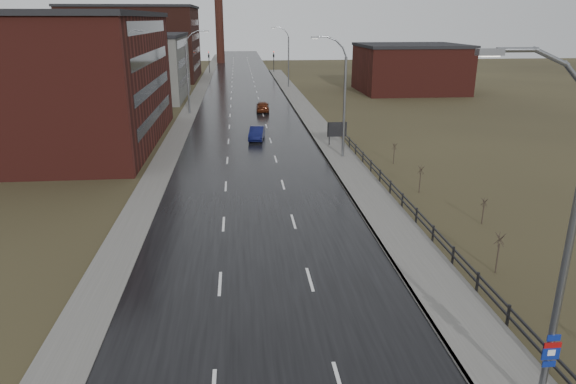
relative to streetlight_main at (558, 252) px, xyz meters
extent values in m
cube|color=black|center=(-8.47, 58.00, -6.03)|extent=(14.00, 300.00, 0.06)
cube|color=#595651|center=(0.13, 33.00, -5.97)|extent=(3.20, 180.00, 0.18)
cube|color=slate|center=(-1.39, 33.00, -5.97)|extent=(0.16, 180.00, 0.18)
cube|color=#595651|center=(-16.67, 58.00, -6.00)|extent=(2.40, 260.00, 0.12)
cube|color=#471914|center=(-29.47, 43.00, 0.44)|extent=(22.00, 28.00, 13.00)
cube|color=black|center=(-29.47, 43.00, 7.19)|extent=(22.44, 28.56, 0.50)
cube|color=black|center=(-18.49, 43.00, -3.06)|extent=(0.06, 22.40, 1.20)
cube|color=black|center=(-18.49, 43.00, -0.06)|extent=(0.06, 22.40, 1.20)
cube|color=black|center=(-18.49, 43.00, 2.94)|extent=(0.06, 22.40, 1.20)
cube|color=black|center=(-18.49, 43.00, 5.94)|extent=(0.06, 22.40, 1.20)
cube|color=slate|center=(-26.47, 76.00, -1.06)|extent=(16.00, 20.00, 10.00)
cube|color=black|center=(-26.47, 76.00, 4.19)|extent=(16.32, 20.40, 0.50)
cube|color=black|center=(-18.49, 76.00, -3.06)|extent=(0.06, 16.00, 1.20)
cube|color=black|center=(-18.49, 76.00, -0.06)|extent=(0.06, 16.00, 1.20)
cube|color=black|center=(-18.49, 76.00, 2.94)|extent=(0.06, 16.00, 1.20)
cube|color=#331611|center=(-31.47, 106.00, 1.44)|extent=(26.00, 24.00, 15.00)
cube|color=black|center=(-31.47, 106.00, 9.19)|extent=(26.52, 24.48, 0.50)
cube|color=black|center=(-18.49, 106.00, -3.06)|extent=(0.06, 19.20, 1.20)
cube|color=black|center=(-18.49, 106.00, -0.06)|extent=(0.06, 19.20, 1.20)
cube|color=black|center=(-18.49, 106.00, 2.94)|extent=(0.06, 19.20, 1.20)
cube|color=black|center=(-18.49, 106.00, 5.94)|extent=(0.06, 19.20, 1.20)
cube|color=#471914|center=(21.83, 80.00, -2.06)|extent=(18.00, 16.00, 8.00)
cube|color=black|center=(21.83, 80.00, 2.19)|extent=(18.36, 16.32, 0.50)
cylinder|color=#331611|center=(-14.47, 148.00, 8.94)|extent=(2.40, 2.40, 30.00)
cylinder|color=slate|center=(0.33, 0.00, -1.06)|extent=(0.24, 0.24, 10.00)
cylinder|color=slate|center=(-0.41, 0.00, 5.22)|extent=(0.91, 0.14, 0.91)
cylinder|color=slate|center=(-1.22, 0.00, 5.76)|extent=(1.12, 0.14, 0.57)
cylinder|color=slate|center=(-2.19, 0.00, 5.95)|extent=(1.15, 0.14, 0.14)
cube|color=slate|center=(-2.94, 0.00, 5.90)|extent=(0.70, 0.28, 0.18)
cube|color=silver|center=(-2.94, 0.00, 5.80)|extent=(0.50, 0.20, 0.04)
cube|color=navy|center=(0.33, -0.12, -3.01)|extent=(0.45, 0.04, 0.22)
cube|color=navy|center=(0.33, -0.12, -3.51)|extent=(0.60, 0.04, 0.65)
cube|color=maroon|center=(0.33, -0.13, -3.28)|extent=(0.60, 0.04, 0.20)
cube|color=navy|center=(0.33, -0.12, -4.01)|extent=(0.45, 0.04, 0.22)
cube|color=silver|center=(0.33, -0.14, -3.56)|extent=(0.26, 0.02, 0.22)
cylinder|color=slate|center=(0.33, 34.00, -1.31)|extent=(0.24, 0.24, 9.50)
cylinder|color=slate|center=(0.16, 34.00, 3.84)|extent=(0.51, 0.14, 0.98)
cylinder|color=slate|center=(-0.32, 34.00, 4.56)|extent=(0.81, 0.14, 0.81)
cylinder|color=slate|center=(-1.03, 34.00, 5.04)|extent=(0.98, 0.14, 0.51)
cylinder|color=slate|center=(-1.87, 34.00, 5.20)|extent=(1.01, 0.14, 0.14)
cube|color=slate|center=(-2.56, 34.00, 5.15)|extent=(0.70, 0.28, 0.18)
cube|color=silver|center=(-2.56, 34.00, 5.05)|extent=(0.50, 0.20, 0.04)
cylinder|color=slate|center=(-16.47, 60.00, -1.31)|extent=(0.24, 0.24, 9.50)
cylinder|color=slate|center=(-16.30, 60.00, 3.84)|extent=(0.51, 0.14, 0.98)
cylinder|color=slate|center=(-15.83, 60.00, 4.56)|extent=(0.81, 0.14, 0.81)
cylinder|color=slate|center=(-15.11, 60.00, 5.04)|extent=(0.98, 0.14, 0.51)
cylinder|color=slate|center=(-14.27, 60.00, 5.20)|extent=(1.01, 0.14, 0.14)
cube|color=slate|center=(-13.59, 60.00, 5.15)|extent=(0.70, 0.28, 0.18)
cube|color=silver|center=(-13.59, 60.00, 5.05)|extent=(0.50, 0.20, 0.04)
cylinder|color=slate|center=(0.33, 88.00, -1.31)|extent=(0.24, 0.24, 9.50)
cylinder|color=slate|center=(0.16, 88.00, 3.84)|extent=(0.51, 0.14, 0.98)
cylinder|color=slate|center=(-0.32, 88.00, 4.56)|extent=(0.81, 0.14, 0.81)
cylinder|color=slate|center=(-1.03, 88.00, 5.04)|extent=(0.98, 0.14, 0.51)
cylinder|color=slate|center=(-1.87, 88.00, 5.20)|extent=(1.01, 0.14, 0.14)
cube|color=slate|center=(-2.56, 88.00, 5.15)|extent=(0.70, 0.28, 0.18)
cube|color=silver|center=(-2.56, 88.00, 5.05)|extent=(0.50, 0.20, 0.04)
cube|color=black|center=(1.83, 2.00, -5.51)|extent=(0.10, 0.10, 1.10)
cube|color=black|center=(1.83, 5.00, -5.51)|extent=(0.10, 0.10, 1.10)
cube|color=black|center=(1.83, 8.00, -5.51)|extent=(0.10, 0.10, 1.10)
cube|color=black|center=(1.83, 11.00, -5.51)|extent=(0.10, 0.10, 1.10)
cube|color=black|center=(1.83, 14.00, -5.51)|extent=(0.10, 0.10, 1.10)
cube|color=black|center=(1.83, 17.00, -5.51)|extent=(0.10, 0.10, 1.10)
cube|color=black|center=(1.83, 20.00, -5.51)|extent=(0.10, 0.10, 1.10)
cube|color=black|center=(1.83, 23.00, -5.51)|extent=(0.10, 0.10, 1.10)
cube|color=black|center=(1.83, 26.00, -5.51)|extent=(0.10, 0.10, 1.10)
cube|color=black|center=(1.83, 29.00, -5.51)|extent=(0.10, 0.10, 1.10)
cube|color=black|center=(1.83, 32.00, -5.51)|extent=(0.10, 0.10, 1.10)
cube|color=black|center=(1.83, 35.00, -5.51)|extent=(0.10, 0.10, 1.10)
cube|color=black|center=(1.83, 38.00, -5.51)|extent=(0.10, 0.10, 1.10)
cube|color=black|center=(1.83, 41.00, -5.51)|extent=(0.10, 0.10, 1.10)
cube|color=black|center=(1.83, 16.50, -5.11)|extent=(0.08, 53.00, 0.10)
cube|color=black|center=(1.83, 16.50, -5.51)|extent=(0.08, 53.00, 0.10)
cylinder|color=#382D23|center=(3.74, 9.87, -5.21)|extent=(0.08, 0.08, 1.69)
cylinder|color=#382D23|center=(3.79, 9.87, -4.11)|extent=(0.04, 0.57, 0.67)
cylinder|color=#382D23|center=(3.76, 9.92, -4.11)|extent=(0.54, 0.22, 0.68)
cylinder|color=#382D23|center=(3.70, 9.90, -4.11)|extent=(0.33, 0.48, 0.69)
cylinder|color=#382D23|center=(3.70, 9.84, -4.11)|extent=(0.33, 0.48, 0.69)
cylinder|color=#382D23|center=(3.76, 9.82, -4.11)|extent=(0.54, 0.22, 0.68)
cylinder|color=#382D23|center=(6.13, 16.53, -5.40)|extent=(0.08, 0.08, 1.31)
cylinder|color=#382D23|center=(6.18, 16.53, -4.55)|extent=(0.04, 0.45, 0.52)
cylinder|color=#382D23|center=(6.14, 16.58, -4.55)|extent=(0.43, 0.18, 0.53)
cylinder|color=#382D23|center=(6.09, 16.56, -4.55)|extent=(0.26, 0.38, 0.54)
cylinder|color=#382D23|center=(6.09, 16.50, -4.55)|extent=(0.26, 0.38, 0.54)
cylinder|color=#382D23|center=(6.14, 16.49, -4.55)|extent=(0.43, 0.18, 0.53)
cylinder|color=#382D23|center=(4.18, 23.14, -5.26)|extent=(0.08, 0.08, 1.59)
cylinder|color=#382D23|center=(4.23, 23.14, -4.23)|extent=(0.04, 0.54, 0.63)
cylinder|color=#382D23|center=(4.19, 23.18, -4.23)|extent=(0.51, 0.21, 0.64)
cylinder|color=#382D23|center=(4.14, 23.17, -4.23)|extent=(0.31, 0.46, 0.65)
cylinder|color=#382D23|center=(4.14, 23.11, -4.23)|extent=(0.31, 0.46, 0.65)
cylinder|color=#382D23|center=(4.19, 23.09, -4.23)|extent=(0.51, 0.21, 0.64)
cylinder|color=#382D23|center=(4.61, 31.46, -5.33)|extent=(0.08, 0.08, 1.45)
cylinder|color=#382D23|center=(4.66, 31.46, -4.39)|extent=(0.04, 0.49, 0.58)
cylinder|color=#382D23|center=(4.63, 31.51, -4.39)|extent=(0.47, 0.19, 0.59)
cylinder|color=#382D23|center=(4.57, 31.49, -4.39)|extent=(0.29, 0.42, 0.59)
cylinder|color=#382D23|center=(4.57, 31.43, -4.39)|extent=(0.29, 0.42, 0.59)
cylinder|color=#382D23|center=(4.63, 31.42, -4.39)|extent=(0.47, 0.19, 0.59)
cube|color=black|center=(-0.15, 38.88, -5.16)|extent=(0.10, 0.10, 1.80)
cube|color=black|center=(1.41, 38.88, -5.16)|extent=(0.10, 0.10, 1.80)
cube|color=silver|center=(0.63, 38.83, -4.24)|extent=(1.95, 0.08, 1.44)
cube|color=black|center=(0.63, 38.78, -4.24)|extent=(2.05, 0.04, 1.54)
cylinder|color=black|center=(-16.47, 118.00, -3.46)|extent=(0.16, 0.16, 5.20)
imported|color=black|center=(-16.47, 118.00, -1.31)|extent=(0.58, 2.73, 1.10)
sphere|color=#FF190C|center=(-16.47, 117.85, -1.01)|extent=(0.18, 0.18, 0.18)
cylinder|color=black|center=(-0.47, 118.00, -3.46)|extent=(0.16, 0.16, 5.20)
imported|color=black|center=(-0.47, 118.00, -1.31)|extent=(0.58, 2.73, 1.10)
sphere|color=#FF190C|center=(-0.47, 117.85, -1.01)|extent=(0.18, 0.18, 0.18)
imported|color=#0B0F3B|center=(-7.63, 42.58, -5.34)|extent=(2.07, 4.50, 1.43)
imported|color=#501E0D|center=(-6.09, 60.58, -5.28)|extent=(2.01, 4.63, 1.55)
camera|label=1|loc=(-9.55, -13.35, 6.73)|focal=32.00mm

